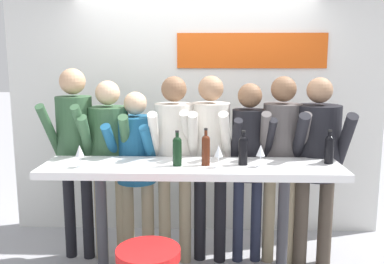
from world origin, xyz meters
TOP-DOWN VIEW (x-y plane):
  - back_wall at (0.01, 1.26)m, footprint 4.00×0.12m
  - tasting_table at (0.00, 0.00)m, footprint 2.40×0.55m
  - person_far_left at (-1.09, 0.49)m, footprint 0.43×0.57m
  - person_left at (-0.77, 0.49)m, footprint 0.45×0.55m
  - person_center_left at (-0.52, 0.46)m, footprint 0.48×0.57m
  - person_center at (-0.17, 0.43)m, footprint 0.42×0.54m
  - person_center_right at (0.15, 0.47)m, footprint 0.48×0.59m
  - person_right at (0.50, 0.47)m, footprint 0.39×0.51m
  - person_far_right at (0.79, 0.46)m, footprint 0.44×0.55m
  - person_rightmost at (1.10, 0.42)m, footprint 0.48×0.56m
  - wine_bottle_0 at (-0.11, -0.03)m, footprint 0.07×0.07m
  - wine_bottle_1 at (1.10, 0.07)m, footprint 0.07×0.07m
  - wine_bottle_2 at (0.41, 0.01)m, footprint 0.07×0.07m
  - wine_bottle_3 at (0.11, -0.02)m, footprint 0.07×0.07m
  - wine_glass_0 at (0.54, -0.05)m, footprint 0.07×0.07m
  - wine_glass_1 at (0.21, -0.08)m, footprint 0.07×0.07m
  - wine_glass_2 at (-0.87, -0.11)m, footprint 0.07×0.07m

SIDE VIEW (x-z plane):
  - tasting_table at x=0.00m, z-range 0.35..1.41m
  - person_center_left at x=-0.52m, z-range 0.19..1.78m
  - person_left at x=-0.77m, z-range 0.20..1.89m
  - person_right at x=0.50m, z-range 0.22..1.89m
  - person_rightmost at x=1.10m, z-range 0.20..1.93m
  - person_center at x=-0.17m, z-range 0.21..1.95m
  - person_far_right at x=0.79m, z-range 0.22..1.95m
  - person_center_right at x=0.15m, z-range 0.21..1.95m
  - person_far_left at x=-1.09m, z-range 0.23..2.03m
  - wine_glass_0 at x=0.54m, z-range 1.09..1.26m
  - wine_glass_1 at x=0.21m, z-range 1.09..1.26m
  - wine_glass_2 at x=-0.87m, z-range 1.09..1.26m
  - wine_bottle_1 at x=1.10m, z-range 1.04..1.32m
  - wine_bottle_2 at x=0.41m, z-range 1.04..1.32m
  - wine_bottle_0 at x=-0.11m, z-range 1.04..1.32m
  - wine_bottle_3 at x=0.11m, z-range 1.04..1.33m
  - back_wall at x=0.01m, z-range 0.00..2.89m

